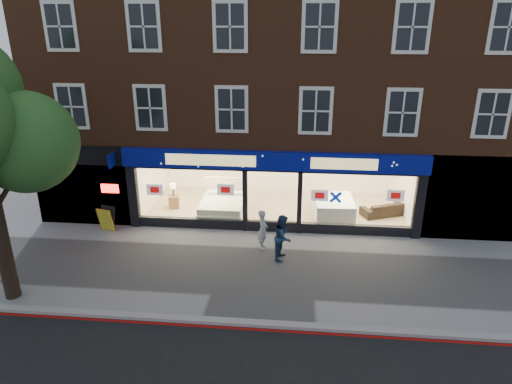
# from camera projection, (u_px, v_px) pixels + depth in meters

# --- Properties ---
(ground) EXTENTS (120.00, 120.00, 0.00)m
(ground) POSITION_uv_depth(u_px,v_px,m) (266.00, 271.00, 15.18)
(ground) COLOR gray
(ground) RESTS_ON ground
(kerb_line) EXTENTS (60.00, 0.10, 0.01)m
(kerb_line) POSITION_uv_depth(u_px,v_px,m) (257.00, 330.00, 12.29)
(kerb_line) COLOR #8C0A07
(kerb_line) RESTS_ON ground
(kerb_stone) EXTENTS (60.00, 0.25, 0.12)m
(kerb_stone) POSITION_uv_depth(u_px,v_px,m) (258.00, 323.00, 12.46)
(kerb_stone) COLOR gray
(kerb_stone) RESTS_ON ground
(showroom_floor) EXTENTS (11.00, 4.50, 0.10)m
(showroom_floor) POSITION_uv_depth(u_px,v_px,m) (275.00, 208.00, 20.04)
(showroom_floor) COLOR tan
(showroom_floor) RESTS_ON ground
(building) EXTENTS (19.00, 8.26, 10.30)m
(building) POSITION_uv_depth(u_px,v_px,m) (279.00, 48.00, 19.25)
(building) COLOR brown
(building) RESTS_ON ground
(display_bed) EXTENTS (1.92, 2.28, 1.29)m
(display_bed) POSITION_uv_depth(u_px,v_px,m) (223.00, 206.00, 19.24)
(display_bed) COLOR white
(display_bed) RESTS_ON showroom_floor
(bedside_table) EXTENTS (0.55, 0.55, 0.55)m
(bedside_table) POSITION_uv_depth(u_px,v_px,m) (174.00, 202.00, 19.90)
(bedside_table) COLOR brown
(bedside_table) RESTS_ON showroom_floor
(mattress_stack) EXTENTS (1.65, 2.04, 0.78)m
(mattress_stack) POSITION_uv_depth(u_px,v_px,m) (334.00, 208.00, 18.95)
(mattress_stack) COLOR white
(mattress_stack) RESTS_ON showroom_floor
(sofa) EXTENTS (2.06, 1.44, 0.56)m
(sofa) POSITION_uv_depth(u_px,v_px,m) (384.00, 209.00, 19.15)
(sofa) COLOR black
(sofa) RESTS_ON showroom_floor
(a_board) EXTENTS (0.72, 0.55, 0.98)m
(a_board) POSITION_uv_depth(u_px,v_px,m) (107.00, 219.00, 17.91)
(a_board) COLOR gold
(a_board) RESTS_ON ground
(pedestrian_grey) EXTENTS (0.41, 0.58, 1.50)m
(pedestrian_grey) POSITION_uv_depth(u_px,v_px,m) (263.00, 230.00, 16.40)
(pedestrian_grey) COLOR #A0A2A7
(pedestrian_grey) RESTS_ON ground
(pedestrian_blue) EXTENTS (0.76, 0.90, 1.63)m
(pedestrian_blue) POSITION_uv_depth(u_px,v_px,m) (283.00, 237.00, 15.70)
(pedestrian_blue) COLOR #1B2F4D
(pedestrian_blue) RESTS_ON ground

